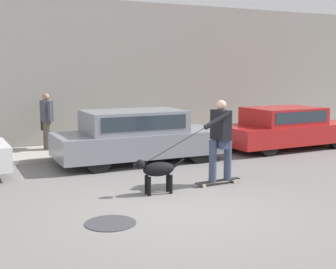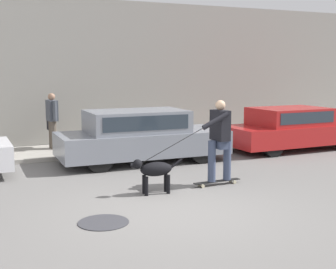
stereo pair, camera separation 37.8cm
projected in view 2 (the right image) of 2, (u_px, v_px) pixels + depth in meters
The scene contains 9 objects.
ground_plane at pixel (175, 209), 7.78m from camera, with size 36.00×36.00×0.00m, color slate.
back_wall at pixel (75, 73), 13.90m from camera, with size 32.00×0.30×4.35m.
sidewalk_curb at pixel (87, 150), 13.11m from camera, with size 30.00×2.05×0.11m.
parked_car_1 at pixel (141, 137), 11.60m from camera, with size 4.21×1.73×1.30m.
parked_car_2 at pixel (292, 129), 13.48m from camera, with size 4.17×1.77×1.21m.
dog at pixel (154, 170), 8.67m from camera, with size 1.02×0.31×0.68m.
skateboarder at pixel (219, 137), 9.27m from camera, with size 2.25×0.64×1.71m.
pedestrian_with_bag at pixel (52, 119), 12.91m from camera, with size 0.27×0.75×1.54m.
manhole_cover at pixel (103, 222), 7.09m from camera, with size 0.78×0.78×0.01m.
Camera 2 is at (-3.15, -6.84, 2.32)m, focal length 50.00 mm.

